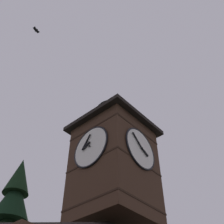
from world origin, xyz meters
name	(u,v)px	position (x,y,z in m)	size (l,w,h in m)	color
clock_tower	(114,162)	(0.60, -2.70, 11.01)	(4.31, 4.31, 8.80)	#422B1E
flying_bird_high	(36,30)	(5.87, -5.72, 21.23)	(0.58, 0.31, 0.16)	black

